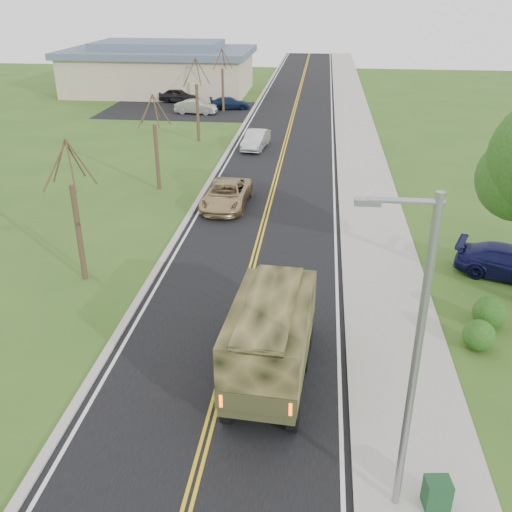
% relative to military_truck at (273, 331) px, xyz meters
% --- Properties ---
extents(ground, '(160.00, 160.00, 0.00)m').
position_rel_military_truck_xyz_m(ground, '(-1.59, -4.05, -1.80)').
color(ground, '#2F531B').
rests_on(ground, ground).
extents(road, '(8.00, 120.00, 0.01)m').
position_rel_military_truck_xyz_m(road, '(-1.59, 35.95, -1.79)').
color(road, black).
rests_on(road, ground).
extents(curb_right, '(0.30, 120.00, 0.12)m').
position_rel_military_truck_xyz_m(curb_right, '(2.56, 35.95, -1.74)').
color(curb_right, '#9E998E').
rests_on(curb_right, ground).
extents(sidewalk_right, '(3.20, 120.00, 0.10)m').
position_rel_military_truck_xyz_m(sidewalk_right, '(4.31, 35.95, -1.75)').
color(sidewalk_right, '#9E998E').
rests_on(sidewalk_right, ground).
extents(curb_left, '(0.30, 120.00, 0.10)m').
position_rel_military_truck_xyz_m(curb_left, '(-5.74, 35.95, -1.75)').
color(curb_left, '#9E998E').
rests_on(curb_left, ground).
extents(street_light, '(1.65, 0.22, 8.00)m').
position_rel_military_truck_xyz_m(street_light, '(3.31, -4.55, 2.63)').
color(street_light, gray).
rests_on(street_light, ground).
extents(bare_tree_a, '(1.93, 2.26, 6.08)m').
position_rel_military_truck_xyz_m(bare_tree_a, '(-8.59, 5.95, 0.83)').
color(bare_tree_a, '#38281C').
rests_on(bare_tree_a, ground).
extents(bare_tree_b, '(1.83, 2.14, 5.73)m').
position_rel_military_truck_xyz_m(bare_tree_b, '(-8.59, 17.95, 0.68)').
color(bare_tree_b, '#38281C').
rests_on(bare_tree_b, ground).
extents(bare_tree_c, '(2.04, 2.39, 6.42)m').
position_rel_military_truck_xyz_m(bare_tree_c, '(-8.59, 29.95, 0.98)').
color(bare_tree_c, '#38281C').
rests_on(bare_tree_c, ground).
extents(bare_tree_d, '(1.88, 2.20, 5.91)m').
position_rel_military_truck_xyz_m(bare_tree_d, '(-8.59, 41.95, 0.75)').
color(bare_tree_d, '#38281C').
rests_on(bare_tree_d, ground).
extents(commercial_building, '(25.50, 21.50, 5.65)m').
position_rel_military_truck_xyz_m(commercial_building, '(-17.57, 51.92, 0.89)').
color(commercial_building, tan).
rests_on(commercial_building, ground).
extents(military_truck, '(2.58, 6.43, 3.14)m').
position_rel_military_truck_xyz_m(military_truck, '(0.00, 0.00, 0.00)').
color(military_truck, black).
rests_on(military_truck, ground).
extents(suv_champagne, '(2.52, 5.16, 1.41)m').
position_rel_military_truck_xyz_m(suv_champagne, '(-3.96, 15.36, -1.09)').
color(suv_champagne, tan).
rests_on(suv_champagne, ground).
extents(sedan_silver, '(1.94, 4.34, 1.38)m').
position_rel_military_truck_xyz_m(sedan_silver, '(-3.74, 28.12, -1.11)').
color(sedan_silver, silver).
rests_on(sedan_silver, ground).
extents(utility_box_near, '(0.66, 0.57, 0.80)m').
position_rel_military_truck_xyz_m(utility_box_near, '(4.35, -4.57, -1.30)').
color(utility_box_near, '#163F20').
rests_on(utility_box_near, sidewalk_right).
extents(lot_car_dark, '(4.62, 2.64, 1.48)m').
position_rel_military_truck_xyz_m(lot_car_dark, '(-14.00, 45.95, -1.06)').
color(lot_car_dark, black).
rests_on(lot_car_dark, ground).
extents(lot_car_silver, '(4.14, 1.72, 1.33)m').
position_rel_military_truck_xyz_m(lot_car_silver, '(-11.02, 40.41, -1.13)').
color(lot_car_silver, '#AAA9AE').
rests_on(lot_car_silver, ground).
extents(lot_car_navy, '(4.32, 2.45, 1.18)m').
position_rel_military_truck_xyz_m(lot_car_navy, '(-8.11, 43.12, -1.21)').
color(lot_car_navy, '#101F3C').
rests_on(lot_car_navy, ground).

